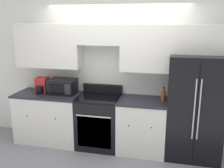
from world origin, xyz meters
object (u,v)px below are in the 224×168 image
at_px(refrigerator, 194,107).
at_px(microwave, 63,86).
at_px(oven_range, 99,121).
at_px(bottle, 163,95).

bearing_deg(refrigerator, microwave, 179.86).
distance_m(oven_range, microwave, 0.92).
xyz_separation_m(oven_range, bottle, (1.10, 0.04, 0.55)).
xyz_separation_m(microwave, bottle, (1.80, -0.02, -0.04)).
height_order(microwave, bottle, microwave).
distance_m(oven_range, bottle, 1.24).
distance_m(refrigerator, bottle, 0.53).
bearing_deg(microwave, refrigerator, -0.14).
xyz_separation_m(refrigerator, bottle, (-0.50, -0.02, 0.17)).
bearing_deg(bottle, oven_range, -177.76).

